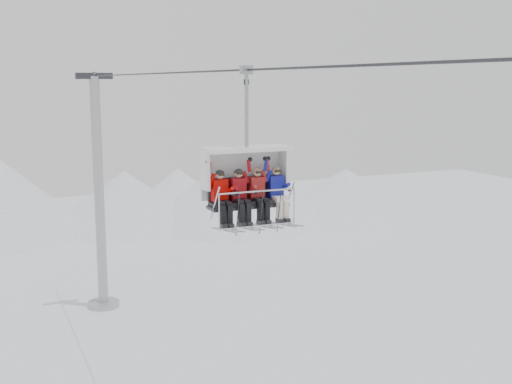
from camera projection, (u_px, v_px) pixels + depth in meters
name	position (u px, v px, depth m)	size (l,w,h in m)	color
ridgeline	(39.00, 202.00, 54.49)	(72.00, 21.00, 7.00)	white
lift_tower_right	(100.00, 210.00, 36.56)	(2.00, 1.80, 13.48)	#A1A3A8
haul_cable	(256.00, 70.00, 15.46)	(0.06, 0.06, 50.00)	#2D2E33
chairlift_carrier	(245.00, 174.00, 16.55)	(2.24, 1.17, 3.98)	black
skier_far_left	(221.00, 196.00, 16.05)	(0.38, 1.69, 1.54)	#CB0602
skier_center_left	(240.00, 195.00, 16.25)	(0.38, 1.69, 1.54)	#A10E16
skier_center_right	(258.00, 193.00, 16.46)	(0.38, 1.69, 1.54)	#A41E1E
skier_far_right	(277.00, 192.00, 16.67)	(0.38, 1.69, 1.54)	#181D9F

